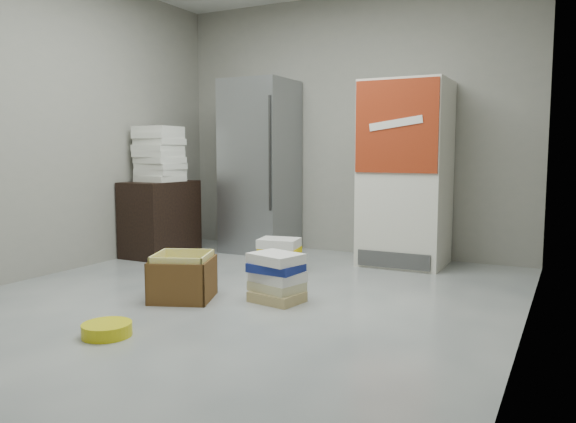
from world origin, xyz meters
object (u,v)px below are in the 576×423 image
at_px(steel_fridge, 260,167).
at_px(phonebook_stack_main, 277,277).
at_px(coke_cooler, 405,173).
at_px(cardboard_box, 183,280).
at_px(wood_shelf, 160,218).

distance_m(steel_fridge, phonebook_stack_main, 2.30).
height_order(steel_fridge, coke_cooler, steel_fridge).
height_order(phonebook_stack_main, cardboard_box, phonebook_stack_main).
height_order(coke_cooler, wood_shelf, coke_cooler).
relative_size(coke_cooler, wood_shelf, 2.25).
distance_m(coke_cooler, phonebook_stack_main, 2.00).
xyz_separation_m(wood_shelf, phonebook_stack_main, (2.02, -1.09, -0.22)).
relative_size(wood_shelf, cardboard_box, 1.40).
height_order(wood_shelf, cardboard_box, wood_shelf).
relative_size(steel_fridge, wood_shelf, 2.37).
relative_size(steel_fridge, cardboard_box, 3.33).
distance_m(phonebook_stack_main, cardboard_box, 0.72).
bearing_deg(coke_cooler, wood_shelf, -163.72).
bearing_deg(coke_cooler, steel_fridge, 179.82).
xyz_separation_m(coke_cooler, phonebook_stack_main, (-0.46, -1.81, -0.72)).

